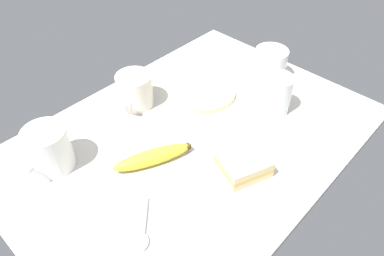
{
  "coord_description": "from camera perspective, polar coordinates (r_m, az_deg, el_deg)",
  "views": [
    {
      "loc": [
        45.95,
        43.5,
        64.51
      ],
      "look_at": [
        0.0,
        0.0,
        5.0
      ],
      "focal_mm": 33.63,
      "sensor_mm": 36.0,
      "label": 1
    }
  ],
  "objects": [
    {
      "name": "coffee_mug_spare",
      "position": [
        0.85,
        -21.79,
        -3.03
      ],
      "size": [
        12.17,
        9.56,
        10.48
      ],
      "color": "white",
      "rests_on": "tabletop"
    },
    {
      "name": "tabletop",
      "position": [
        0.9,
        0.0,
        -1.86
      ],
      "size": [
        90.0,
        64.0,
        2.0
      ],
      "primitive_type": "cube",
      "color": "beige",
      "rests_on": "ground"
    },
    {
      "name": "banana",
      "position": [
        0.82,
        -6.26,
        -4.61
      ],
      "size": [
        18.25,
        10.77,
        3.75
      ],
      "color": "yellow",
      "rests_on": "tabletop"
    },
    {
      "name": "plate_of_food",
      "position": [
        1.02,
        1.78,
        5.8
      ],
      "size": [
        18.17,
        18.17,
        1.2
      ],
      "color": "#EAE58C",
      "rests_on": "tabletop"
    },
    {
      "name": "spoon",
      "position": [
        0.73,
        -7.66,
        -16.01
      ],
      "size": [
        9.56,
        9.25,
        0.8
      ],
      "color": "silver",
      "rests_on": "tabletop"
    },
    {
      "name": "glass_of_milk",
      "position": [
        0.96,
        13.22,
        4.94
      ],
      "size": [
        7.49,
        7.49,
        10.55
      ],
      "color": "silver",
      "rests_on": "tabletop"
    },
    {
      "name": "coffee_mug_black",
      "position": [
        0.97,
        -9.06,
        6.0
      ],
      "size": [
        12.02,
        9.64,
        9.1
      ],
      "color": "silver",
      "rests_on": "tabletop"
    },
    {
      "name": "sandwich_main",
      "position": [
        0.81,
        8.25,
        -5.6
      ],
      "size": [
        12.66,
        12.09,
        4.4
      ],
      "color": "beige",
      "rests_on": "tabletop"
    },
    {
      "name": "coffee_mug_milky",
      "position": [
        1.08,
        12.26,
        9.92
      ],
      "size": [
        9.39,
        11.89,
        9.25
      ],
      "color": "white",
      "rests_on": "tabletop"
    }
  ]
}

